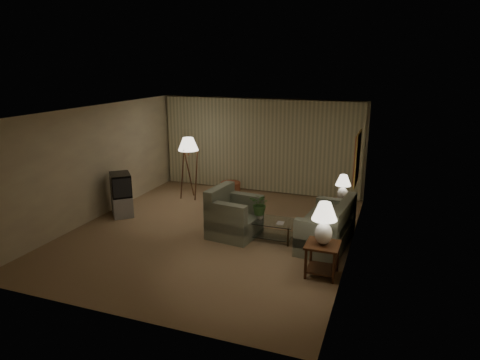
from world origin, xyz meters
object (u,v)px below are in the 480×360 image
at_px(side_table_near, 322,253).
at_px(tv_cabinet, 122,205).
at_px(table_lamp_far, 343,185).
at_px(crt_tv, 121,185).
at_px(vase, 260,216).
at_px(coffee_table, 267,226).
at_px(table_lamp_near, 324,220).
at_px(side_table_far, 341,209).
at_px(floor_lamp, 189,167).
at_px(ottoman, 231,188).
at_px(sofa, 326,227).
at_px(armchair, 235,217).

height_order(side_table_near, tv_cabinet, side_table_near).
xyz_separation_m(table_lamp_far, tv_cabinet, (-5.20, -1.17, -0.71)).
bearing_deg(crt_tv, vase, 45.72).
relative_size(side_table_near, tv_cabinet, 0.70).
bearing_deg(coffee_table, table_lamp_near, -41.82).
xyz_separation_m(side_table_far, crt_tv, (-5.20, -1.17, 0.38)).
bearing_deg(floor_lamp, table_lamp_near, -37.18).
bearing_deg(side_table_far, side_table_near, -90.00).
height_order(floor_lamp, ottoman, floor_lamp).
distance_m(coffee_table, floor_lamp, 3.49).
height_order(coffee_table, ottoman, coffee_table).
bearing_deg(crt_tv, sofa, 47.65).
bearing_deg(sofa, crt_tv, -85.11).
relative_size(coffee_table, floor_lamp, 0.71).
xyz_separation_m(armchair, vase, (0.55, 0.10, 0.06)).
bearing_deg(side_table_near, sofa, 96.34).
height_order(side_table_far, coffee_table, side_table_far).
height_order(sofa, vase, sofa).
bearing_deg(side_table_far, table_lamp_far, 0.00).
bearing_deg(floor_lamp, coffee_table, -34.65).
bearing_deg(armchair, table_lamp_near, -111.33).
relative_size(sofa, table_lamp_near, 2.46).
bearing_deg(table_lamp_near, tv_cabinet, 164.59).
bearing_deg(ottoman, vase, -56.88).
distance_m(sofa, table_lamp_far, 1.39).
bearing_deg(ottoman, table_lamp_near, -49.96).
height_order(side_table_near, vase, side_table_near).
relative_size(armchair, table_lamp_far, 2.05).
distance_m(side_table_near, coffee_table, 1.88).
distance_m(coffee_table, crt_tv, 3.84).
bearing_deg(table_lamp_far, armchair, -145.25).
relative_size(ottoman, vase, 3.96).
xyz_separation_m(sofa, crt_tv, (-5.05, 0.08, 0.40)).
distance_m(side_table_near, table_lamp_far, 2.66).
bearing_deg(side_table_near, ottoman, 130.04).
bearing_deg(table_lamp_far, side_table_near, -90.00).
xyz_separation_m(side_table_far, floor_lamp, (-4.23, 0.60, 0.50)).
relative_size(tv_cabinet, crt_tv, 1.09).
distance_m(floor_lamp, vase, 3.34).
distance_m(table_lamp_near, ottoman, 5.16).
xyz_separation_m(sofa, floor_lamp, (-4.08, 1.85, 0.52)).
height_order(table_lamp_near, tv_cabinet, table_lamp_near).
bearing_deg(vase, ottoman, 123.12).
bearing_deg(sofa, armchair, -78.17).
height_order(armchair, floor_lamp, floor_lamp).
bearing_deg(tv_cabinet, floor_lamp, 109.77).
bearing_deg(side_table_far, sofa, -96.84).
height_order(armchair, coffee_table, armchair).
bearing_deg(table_lamp_far, side_table_far, 180.00).
relative_size(sofa, crt_tv, 2.38).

